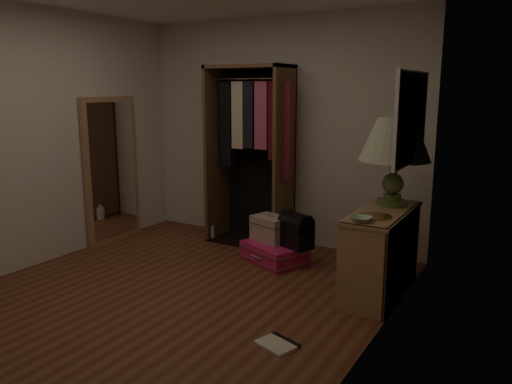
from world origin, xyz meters
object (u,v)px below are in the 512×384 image
pink_suitcase (274,253)px  black_bag (296,229)px  floor_mirror (112,170)px  table_lamp (395,141)px  white_jug (210,232)px  console_bookshelf (381,250)px  open_wardrobe (254,140)px  train_case (271,228)px

pink_suitcase → black_bag: (0.24, 0.02, 0.29)m
floor_mirror → table_lamp: size_ratio=2.15×
white_jug → black_bag: bearing=-14.1°
console_bookshelf → table_lamp: table_lamp is taller
open_wardrobe → black_bag: bearing=-32.3°
open_wardrobe → floor_mirror: 1.72m
pink_suitcase → open_wardrobe: bearing=160.6°
floor_mirror → white_jug: bearing=31.7°
open_wardrobe → pink_suitcase: size_ratio=2.61×
console_bookshelf → pink_suitcase: size_ratio=1.42×
console_bookshelf → pink_suitcase: 1.24m
pink_suitcase → table_lamp: (1.19, 0.02, 1.23)m
console_bookshelf → pink_suitcase: console_bookshelf is taller
train_case → white_jug: (-0.99, 0.27, -0.25)m
open_wardrobe → console_bookshelf: bearing=-22.8°
console_bookshelf → white_jug: console_bookshelf is taller
console_bookshelf → train_case: console_bookshelf is taller
open_wardrobe → pink_suitcase: bearing=-43.0°
table_lamp → console_bookshelf: bearing=-91.3°
open_wardrobe → pink_suitcase: (0.56, -0.52, -1.11)m
black_bag → white_jug: bearing=-170.3°
floor_mirror → train_case: floor_mirror is taller
console_bookshelf → white_jug: bearing=166.0°
floor_mirror → console_bookshelf: bearing=0.7°
floor_mirror → table_lamp: (3.24, 0.27, 0.48)m
floor_mirror → pink_suitcase: floor_mirror is taller
black_bag → white_jug: 1.39m
console_bookshelf → white_jug: 2.35m
floor_mirror → black_bag: 2.35m
black_bag → white_jug: (-1.32, 0.33, -0.30)m
open_wardrobe → table_lamp: size_ratio=2.59×
console_bookshelf → train_case: bearing=167.1°
console_bookshelf → open_wardrobe: bearing=157.2°
open_wardrobe → pink_suitcase: 1.35m
train_case → floor_mirror: bearing=-153.2°
console_bookshelf → black_bag: console_bookshelf is taller
black_bag → table_lamp: table_lamp is taller
pink_suitcase → train_case: size_ratio=1.72×
console_bookshelf → open_wardrobe: (-1.75, 0.74, 0.82)m
train_case → table_lamp: bearing=14.7°
console_bookshelf → floor_mirror: 3.27m
pink_suitcase → console_bookshelf: bearing=13.4°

